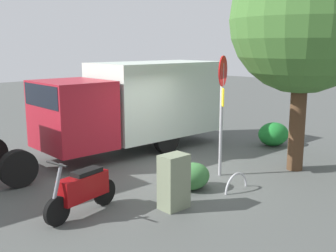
{
  "coord_description": "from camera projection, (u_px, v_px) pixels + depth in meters",
  "views": [
    {
      "loc": [
        7.63,
        6.96,
        3.29
      ],
      "look_at": [
        -0.02,
        -0.59,
        1.18
      ],
      "focal_mm": 43.6,
      "sensor_mm": 36.0,
      "label": 1
    }
  ],
  "objects": [
    {
      "name": "box_truck_near",
      "position": [
        133.0,
        102.0,
        12.77
      ],
      "size": [
        7.75,
        2.62,
        2.78
      ],
      "rotation": [
        0.0,
        0.0,
        -0.06
      ],
      "color": "black",
      "rests_on": "ground"
    },
    {
      "name": "motorcycle",
      "position": [
        83.0,
        189.0,
        8.04
      ],
      "size": [
        1.8,
        0.62,
        1.2
      ],
      "rotation": [
        0.0,
        0.0,
        0.16
      ],
      "color": "black",
      "rests_on": "ground"
    },
    {
      "name": "shrub_by_tree",
      "position": [
        192.0,
        176.0,
        9.49
      ],
      "size": [
        0.91,
        0.75,
        0.62
      ],
      "primitive_type": "ellipsoid",
      "color": "#387239",
      "rests_on": "ground"
    },
    {
      "name": "utility_cabinet",
      "position": [
        174.0,
        182.0,
        8.32
      ],
      "size": [
        0.59,
        0.44,
        1.14
      ],
      "primitive_type": "cube",
      "rotation": [
        0.0,
        0.0,
        -0.04
      ],
      "color": "slate",
      "rests_on": "ground"
    },
    {
      "name": "ground_plane",
      "position": [
        183.0,
        173.0,
        10.76
      ],
      "size": [
        60.0,
        60.0,
        0.0
      ],
      "primitive_type": "plane",
      "color": "#4A4E4B"
    },
    {
      "name": "shrub_near_sign",
      "position": [
        273.0,
        134.0,
        13.65
      ],
      "size": [
        1.14,
        0.93,
        0.78
      ],
      "primitive_type": "ellipsoid",
      "color": "#1E7A2E",
      "rests_on": "ground"
    },
    {
      "name": "bike_rack_hoop",
      "position": [
        236.0,
        190.0,
        9.46
      ],
      "size": [
        0.85,
        0.05,
        0.85
      ],
      "primitive_type": "torus",
      "rotation": [
        1.57,
        0.0,
        -0.0
      ],
      "color": "#B7B7BC",
      "rests_on": "ground"
    },
    {
      "name": "street_tree",
      "position": [
        304.0,
        20.0,
        10.31
      ],
      "size": [
        3.76,
        3.76,
        5.83
      ],
      "color": "#47301E",
      "rests_on": "ground"
    },
    {
      "name": "stop_sign",
      "position": [
        222.0,
        97.0,
        10.16
      ],
      "size": [
        0.71,
        0.33,
        3.06
      ],
      "color": "#9E9EA3",
      "rests_on": "ground"
    }
  ]
}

